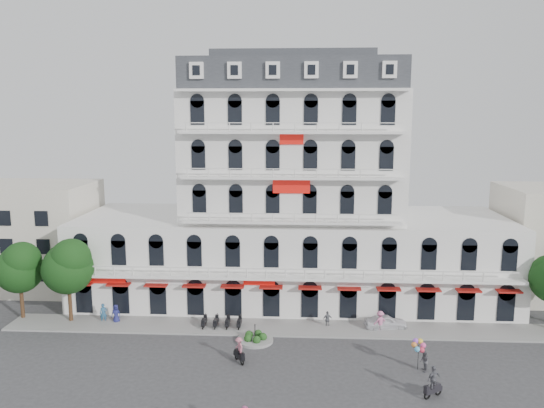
{
  "coord_description": "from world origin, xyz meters",
  "views": [
    {
      "loc": [
        0.86,
        -37.64,
        19.51
      ],
      "look_at": [
        -1.73,
        10.0,
        11.57
      ],
      "focal_mm": 35.0,
      "sensor_mm": 36.0,
      "label": 1
    }
  ],
  "objects": [
    {
      "name": "tree_west_inner",
      "position": [
        -20.95,
        9.48,
        5.68
      ],
      "size": [
        4.76,
        4.76,
        8.25
      ],
      "color": "#382314",
      "rests_on": "ground"
    },
    {
      "name": "pedestrian_far",
      "position": [
        -17.81,
        9.5,
        0.94
      ],
      "size": [
        0.8,
        0.66,
        1.87
      ],
      "primitive_type": "imported",
      "rotation": [
        0.0,
        0.0,
        0.36
      ],
      "color": "#2A597F",
      "rests_on": "ground"
    },
    {
      "name": "pedestrian_mid",
      "position": [
        3.49,
        9.5,
        0.78
      ],
      "size": [
        0.97,
        0.56,
        1.56
      ],
      "primitive_type": "imported",
      "rotation": [
        0.0,
        0.0,
        3.34
      ],
      "color": "slate",
      "rests_on": "ground"
    },
    {
      "name": "parked_car",
      "position": [
        8.87,
        9.5,
        0.66
      ],
      "size": [
        4.06,
        2.03,
        1.33
      ],
      "primitive_type": "imported",
      "rotation": [
        0.0,
        0.0,
        1.69
      ],
      "color": "white",
      "rests_on": "ground"
    },
    {
      "name": "ground",
      "position": [
        0.0,
        0.0,
        0.0
      ],
      "size": [
        120.0,
        120.0,
        0.0
      ],
      "primitive_type": "plane",
      "color": "#38383A",
      "rests_on": "ground"
    },
    {
      "name": "pedestrian_right",
      "position": [
        8.25,
        8.86,
        0.97
      ],
      "size": [
        1.43,
        1.12,
        1.94
      ],
      "primitive_type": "imported",
      "rotation": [
        0.0,
        0.0,
        3.5
      ],
      "color": "#D06E9C",
      "rests_on": "ground"
    },
    {
      "name": "tree_west_outer",
      "position": [
        -25.95,
        9.98,
        5.35
      ],
      "size": [
        4.5,
        4.48,
        7.76
      ],
      "color": "#382314",
      "rests_on": "ground"
    },
    {
      "name": "main_building",
      "position": [
        0.0,
        18.0,
        9.96
      ],
      "size": [
        45.0,
        15.0,
        25.8
      ],
      "color": "silver",
      "rests_on": "ground"
    },
    {
      "name": "traffic_island",
      "position": [
        -3.0,
        6.0,
        0.26
      ],
      "size": [
        3.2,
        3.2,
        1.6
      ],
      "color": "gray",
      "rests_on": "ground"
    },
    {
      "name": "flank_building_west",
      "position": [
        -30.0,
        20.0,
        6.0
      ],
      "size": [
        14.0,
        10.0,
        12.0
      ],
      "primitive_type": "cube",
      "color": "beige",
      "rests_on": "ground"
    },
    {
      "name": "rider_northeast",
      "position": [
        10.27,
        -2.59,
        1.19
      ],
      "size": [
        1.49,
        1.11,
        2.36
      ],
      "rotation": [
        0.0,
        0.0,
        3.72
      ],
      "color": "#232127",
      "rests_on": "ground"
    },
    {
      "name": "parked_scooter_row",
      "position": [
        -6.35,
        8.8,
        0.0
      ],
      "size": [
        4.4,
        1.8,
        1.1
      ],
      "primitive_type": null,
      "color": "black",
      "rests_on": "ground"
    },
    {
      "name": "pedestrian_left",
      "position": [
        -16.6,
        9.5,
        0.9
      ],
      "size": [
        0.9,
        0.61,
        1.8
      ],
      "primitive_type": "imported",
      "rotation": [
        0.0,
        0.0,
        -0.05
      ],
      "color": "navy",
      "rests_on": "ground"
    },
    {
      "name": "balloon_vendor",
      "position": [
        10.35,
        1.33,
        1.28
      ],
      "size": [
        1.29,
        1.23,
        2.45
      ],
      "color": "#4D4C52",
      "rests_on": "ground"
    },
    {
      "name": "rider_center",
      "position": [
        -3.93,
        1.99,
        1.11
      ],
      "size": [
        1.07,
        1.52,
        2.11
      ],
      "rotation": [
        0.0,
        0.0,
        5.25
      ],
      "color": "black",
      "rests_on": "ground"
    },
    {
      "name": "sidewalk",
      "position": [
        0.0,
        9.0,
        0.08
      ],
      "size": [
        53.0,
        4.0,
        0.16
      ],
      "primitive_type": "cube",
      "color": "gray",
      "rests_on": "ground"
    }
  ]
}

